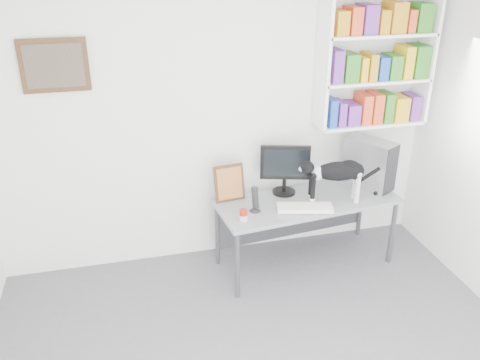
# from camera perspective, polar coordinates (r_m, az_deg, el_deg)

# --- Properties ---
(room) EXTENTS (4.01, 4.01, 2.70)m
(room) POSITION_cam_1_polar(r_m,az_deg,el_deg) (2.77, 6.04, -5.81)
(room) COLOR #5B5B61
(room) RESTS_ON ground
(bookshelf) EXTENTS (1.03, 0.28, 1.24)m
(bookshelf) POSITION_cam_1_polar(r_m,az_deg,el_deg) (4.75, 15.04, 13.11)
(bookshelf) COLOR white
(bookshelf) RESTS_ON room
(wall_art) EXTENTS (0.52, 0.04, 0.42)m
(wall_art) POSITION_cam_1_polar(r_m,az_deg,el_deg) (4.31, -20.12, 11.98)
(wall_art) COLOR #472D17
(wall_art) RESTS_ON room
(desk) EXTENTS (1.69, 0.81, 0.68)m
(desk) POSITION_cam_1_polar(r_m,az_deg,el_deg) (4.77, 7.32, -5.76)
(desk) COLOR gray
(desk) RESTS_ON room
(monitor) EXTENTS (0.49, 0.33, 0.48)m
(monitor) POSITION_cam_1_polar(r_m,az_deg,el_deg) (4.60, 5.05, 1.22)
(monitor) COLOR black
(monitor) RESTS_ON desk
(keyboard) EXTENTS (0.51, 0.29, 0.04)m
(keyboard) POSITION_cam_1_polar(r_m,az_deg,el_deg) (4.42, 7.28, -3.09)
(keyboard) COLOR white
(keyboard) RESTS_ON desk
(pc_tower) EXTENTS (0.41, 0.50, 0.46)m
(pc_tower) POSITION_cam_1_polar(r_m,az_deg,el_deg) (4.87, 14.30, 1.82)
(pc_tower) COLOR #B7B7BC
(pc_tower) RESTS_ON desk
(speaker) EXTENTS (0.14, 0.14, 0.23)m
(speaker) POSITION_cam_1_polar(r_m,az_deg,el_deg) (4.32, 1.72, -2.14)
(speaker) COLOR black
(speaker) RESTS_ON desk
(leaning_print) EXTENTS (0.28, 0.14, 0.34)m
(leaning_print) POSITION_cam_1_polar(r_m,az_deg,el_deg) (4.49, -1.22, -0.25)
(leaning_print) COLOR #472D17
(leaning_print) RESTS_ON desk
(soup_can) EXTENTS (0.08, 0.08, 0.10)m
(soup_can) POSITION_cam_1_polar(r_m,az_deg,el_deg) (4.20, 0.40, -3.96)
(soup_can) COLOR #A01E0D
(soup_can) RESTS_ON desk
(cat) EXTENTS (0.67, 0.27, 0.40)m
(cat) POSITION_cam_1_polar(r_m,az_deg,el_deg) (4.51, 10.78, -0.15)
(cat) COLOR black
(cat) RESTS_ON desk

